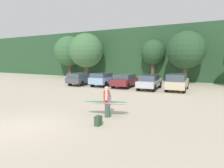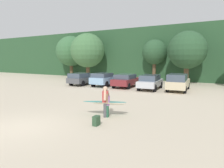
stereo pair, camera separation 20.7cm
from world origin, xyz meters
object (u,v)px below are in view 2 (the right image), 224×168
object	(u,v)px
parked_car_sky_blue	(105,79)
person_adult	(105,100)
parked_car_silver	(150,82)
surfboard_teal	(105,102)
parked_car_champagne	(178,82)
surfboard_cream	(109,104)
backpack_dropped	(96,121)
parked_car_maroon	(126,80)
parked_car_dark_gray	(83,78)
person_child	(107,103)

from	to	relation	value
parked_car_sky_blue	person_adult	world-z (taller)	person_adult
parked_car_silver	surfboard_teal	distance (m)	10.34
parked_car_champagne	surfboard_cream	world-z (taller)	parked_car_champagne
person_adult	surfboard_cream	xyz separation A→B (m)	(0.19, 0.03, -0.21)
parked_car_silver	backpack_dropped	world-z (taller)	parked_car_silver
parked_car_sky_blue	surfboard_cream	xyz separation A→B (m)	(6.60, -10.49, -0.11)
parked_car_sky_blue	surfboard_cream	size ratio (longest dim) A/B	2.40
backpack_dropped	surfboard_teal	bearing A→B (deg)	108.31
parked_car_maroon	parked_car_sky_blue	bearing A→B (deg)	91.92
parked_car_dark_gray	parked_car_silver	world-z (taller)	parked_car_silver
parked_car_silver	surfboard_teal	bearing A→B (deg)	-179.02
parked_car_champagne	person_child	size ratio (longest dim) A/B	3.44
parked_car_silver	parked_car_champagne	world-z (taller)	parked_car_champagne
surfboard_teal	parked_car_maroon	bearing A→B (deg)	-93.84
parked_car_maroon	surfboard_teal	xyz separation A→B (m)	(3.77, -10.57, -0.02)
parked_car_sky_blue	surfboard_cream	distance (m)	12.39
parked_car_champagne	person_child	world-z (taller)	parked_car_champagne
person_adult	surfboard_teal	size ratio (longest dim) A/B	0.67
parked_car_champagne	backpack_dropped	bearing A→B (deg)	171.02
parked_car_maroon	surfboard_teal	distance (m)	11.22
parked_car_champagne	surfboard_teal	bearing A→B (deg)	167.48
person_adult	surfboard_cream	bearing A→B (deg)	162.47
surfboard_cream	parked_car_silver	bearing A→B (deg)	-102.74
person_adult	surfboard_cream	size ratio (longest dim) A/B	0.90
parked_car_dark_gray	surfboard_cream	size ratio (longest dim) A/B	2.60
parked_car_maroon	parked_car_champagne	distance (m)	5.50
parked_car_sky_blue	parked_car_champagne	xyz separation A→B (m)	(8.02, 0.36, 0.04)
parked_car_dark_gray	parked_car_sky_blue	world-z (taller)	parked_car_sky_blue
parked_car_dark_gray	surfboard_cream	world-z (taller)	parked_car_dark_gray
parked_car_silver	backpack_dropped	bearing A→B (deg)	-177.19
parked_car_maroon	person_child	bearing A→B (deg)	-161.43
parked_car_champagne	parked_car_silver	bearing A→B (deg)	96.46
parked_car_sky_blue	backpack_dropped	world-z (taller)	parked_car_sky_blue
parked_car_champagne	surfboard_cream	bearing A→B (deg)	169.17
surfboard_teal	parked_car_sky_blue	bearing A→B (deg)	-82.31
parked_car_sky_blue	person_adult	size ratio (longest dim) A/B	2.67
parked_car_sky_blue	parked_car_silver	world-z (taller)	parked_car_sky_blue
parked_car_dark_gray	parked_car_silver	bearing A→B (deg)	-90.72
surfboard_cream	backpack_dropped	size ratio (longest dim) A/B	4.03
parked_car_champagne	surfboard_cream	size ratio (longest dim) A/B	2.49
parked_car_silver	parked_car_maroon	bearing A→B (deg)	80.47
surfboard_teal	person_child	bearing A→B (deg)	134.60
parked_car_sky_blue	parked_car_champagne	world-z (taller)	parked_car_champagne
parked_car_maroon	person_child	size ratio (longest dim) A/B	3.11
parked_car_dark_gray	person_adult	distance (m)	13.81
parked_car_champagne	parked_car_maroon	bearing A→B (deg)	88.52
person_adult	parked_car_dark_gray	bearing A→B (deg)	-73.28
parked_car_sky_blue	person_child	size ratio (longest dim) A/B	3.31
parked_car_maroon	surfboard_teal	world-z (taller)	parked_car_maroon
parked_car_dark_gray	surfboard_cream	xyz separation A→B (m)	(9.55, -10.12, -0.05)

